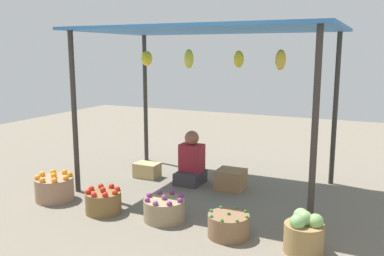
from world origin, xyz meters
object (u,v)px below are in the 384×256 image
(basket_oranges, at_px, (55,188))
(basket_green_chilies, at_px, (228,225))
(basket_purple_onions, at_px, (164,209))
(wooden_crate_near_vendor, at_px, (231,179))
(basket_red_tomatoes, at_px, (103,201))
(wooden_crate_stacked_rear, at_px, (147,170))
(vendor_person, at_px, (191,163))
(basket_cabbages, at_px, (304,233))

(basket_oranges, distance_m, basket_green_chilies, 2.43)
(basket_purple_onions, distance_m, wooden_crate_near_vendor, 1.40)
(basket_red_tomatoes, distance_m, wooden_crate_stacked_rear, 1.48)
(basket_red_tomatoes, height_order, wooden_crate_near_vendor, basket_red_tomatoes)
(vendor_person, relative_size, basket_oranges, 1.59)
(basket_cabbages, bearing_deg, basket_red_tomatoes, 179.92)
(basket_cabbages, height_order, wooden_crate_near_vendor, basket_cabbages)
(basket_oranges, xyz_separation_m, wooden_crate_stacked_rear, (0.58, 1.37, -0.05))
(wooden_crate_stacked_rear, bearing_deg, vendor_person, 1.92)
(vendor_person, height_order, basket_oranges, vendor_person)
(vendor_person, bearing_deg, basket_cabbages, -38.06)
(basket_oranges, height_order, basket_red_tomatoes, basket_oranges)
(vendor_person, height_order, basket_green_chilies, vendor_person)
(vendor_person, relative_size, basket_purple_onions, 1.64)
(wooden_crate_stacked_rear, bearing_deg, wooden_crate_near_vendor, 0.60)
(basket_oranges, relative_size, wooden_crate_near_vendor, 1.29)
(basket_purple_onions, bearing_deg, basket_green_chilies, -6.95)
(basket_purple_onions, distance_m, basket_green_chilies, 0.82)
(wooden_crate_near_vendor, height_order, wooden_crate_stacked_rear, wooden_crate_near_vendor)
(basket_red_tomatoes, bearing_deg, basket_purple_onions, 8.09)
(vendor_person, xyz_separation_m, basket_oranges, (-1.32, -1.39, -0.14))
(vendor_person, distance_m, wooden_crate_near_vendor, 0.64)
(basket_green_chilies, relative_size, wooden_crate_stacked_rear, 1.16)
(basket_purple_onions, xyz_separation_m, basket_cabbages, (1.59, -0.11, 0.06))
(basket_oranges, xyz_separation_m, basket_cabbages, (3.21, -0.09, 0.03))
(basket_red_tomatoes, xyz_separation_m, basket_cabbages, (2.37, -0.00, 0.05))
(basket_oranges, relative_size, basket_purple_onions, 1.03)
(basket_red_tomatoes, relative_size, basket_purple_onions, 0.90)
(basket_red_tomatoes, xyz_separation_m, wooden_crate_stacked_rear, (-0.26, 1.45, -0.03))
(vendor_person, bearing_deg, basket_oranges, -133.43)
(vendor_person, bearing_deg, basket_green_chilies, -52.72)
(basket_oranges, bearing_deg, basket_cabbages, -1.63)
(basket_purple_onions, bearing_deg, basket_cabbages, -4.07)
(basket_red_tomatoes, relative_size, basket_cabbages, 1.03)
(basket_purple_onions, relative_size, wooden_crate_near_vendor, 1.25)
(wooden_crate_near_vendor, xyz_separation_m, wooden_crate_stacked_rear, (-1.36, -0.01, -0.03))
(basket_red_tomatoes, distance_m, wooden_crate_near_vendor, 1.83)
(basket_oranges, relative_size, basket_green_chilies, 1.13)
(basket_cabbages, height_order, wooden_crate_stacked_rear, basket_cabbages)
(basket_cabbages, distance_m, wooden_crate_near_vendor, 1.94)
(vendor_person, relative_size, wooden_crate_near_vendor, 2.04)
(basket_purple_onions, xyz_separation_m, wooden_crate_stacked_rear, (-1.04, 1.34, -0.02))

